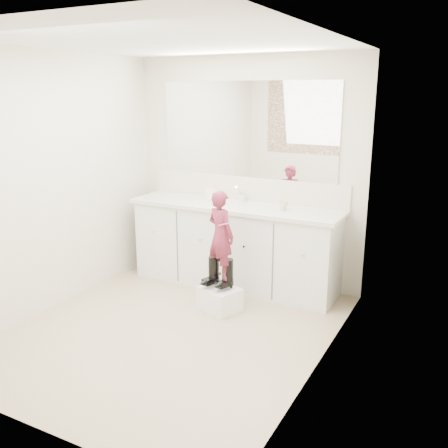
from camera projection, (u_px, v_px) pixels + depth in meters
The scene contains 19 objects.
floor at pixel (173, 330), 4.39m from camera, with size 3.00×3.00×0.00m, color #8A725A.
ceiling at pixel (164, 41), 3.77m from camera, with size 3.00×3.00×0.00m, color white.
wall_back at pixel (247, 171), 5.36m from camera, with size 2.60×2.60×0.00m, color beige.
wall_front at pixel (19, 245), 2.79m from camera, with size 2.60×2.60×0.00m, color beige.
wall_left at pixel (53, 183), 4.66m from camera, with size 3.00×3.00×0.00m, color beige.
wall_right at pixel (324, 214), 3.49m from camera, with size 3.00×3.00×0.00m, color beige.
vanity_cabinet at pixel (235, 247), 5.32m from camera, with size 2.20×0.55×0.85m, color silver.
countertop at pixel (234, 207), 5.20m from camera, with size 2.28×0.58×0.04m, color beige.
backsplash at pixel (246, 188), 5.39m from camera, with size 2.28×0.03×0.25m, color beige.
mirror at pixel (247, 130), 5.24m from camera, with size 2.00×0.02×1.00m, color white.
dot_panel at pixel (12, 165), 2.68m from camera, with size 2.00×0.01×1.20m, color #472819.
faucet at pixel (241, 197), 5.32m from camera, with size 0.08×0.08×0.10m, color silver.
cup at pixel (283, 206), 4.95m from camera, with size 0.10×0.10×0.09m, color beige.
soap_bottle at pixel (211, 192), 5.39m from camera, with size 0.08×0.08×0.18m, color white.
step_stool at pixel (220, 299), 4.76m from camera, with size 0.35×0.29×0.23m, color white.
boot_left at pixel (214, 272), 4.75m from camera, with size 0.11×0.20×0.29m, color black, non-canonical shape.
boot_right at pixel (228, 274), 4.68m from camera, with size 0.11×0.20×0.29m, color black, non-canonical shape.
toddler at pixel (221, 235), 4.62m from camera, with size 0.31×0.20×0.84m, color #AF3554.
toothbrush at pixel (223, 224), 4.48m from camera, with size 0.01×0.01×0.14m, color #E458B0.
Camera 1 is at (2.25, -3.33, 2.04)m, focal length 40.00 mm.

